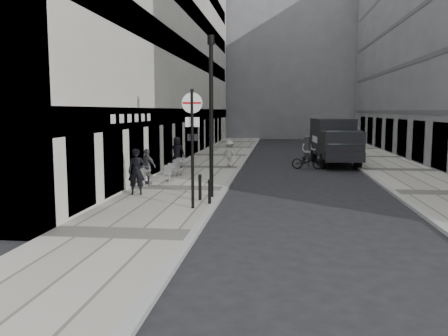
% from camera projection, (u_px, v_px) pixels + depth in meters
% --- Properties ---
extents(ground, '(120.00, 120.00, 0.00)m').
position_uv_depth(ground, '(169.00, 273.00, 10.00)').
color(ground, black).
rests_on(ground, ground).
extents(sidewalk, '(4.00, 60.00, 0.12)m').
position_uv_depth(sidewalk, '(206.00, 168.00, 27.97)').
color(sidewalk, '#A6A196').
rests_on(sidewalk, ground).
extents(far_sidewalk, '(4.00, 60.00, 0.12)m').
position_uv_depth(far_sidewalk, '(398.00, 170.00, 26.72)').
color(far_sidewalk, '#A6A196').
rests_on(far_sidewalk, ground).
extents(building_left, '(4.00, 45.00, 18.00)m').
position_uv_depth(building_left, '(163.00, 32.00, 33.76)').
color(building_left, silver).
rests_on(building_left, ground).
extents(building_far, '(24.00, 16.00, 22.00)m').
position_uv_depth(building_far, '(274.00, 54.00, 63.73)').
color(building_far, slate).
rests_on(building_far, ground).
extents(walking_man, '(0.74, 0.57, 1.82)m').
position_uv_depth(walking_man, '(137.00, 172.00, 18.63)').
color(walking_man, black).
rests_on(walking_man, sidewalk).
extents(sign_post, '(0.69, 0.10, 4.01)m').
position_uv_depth(sign_post, '(192.00, 133.00, 15.80)').
color(sign_post, black).
rests_on(sign_post, sidewalk).
extents(lamppost, '(0.27, 0.27, 6.07)m').
position_uv_depth(lamppost, '(211.00, 109.00, 17.83)').
color(lamppost, black).
rests_on(lamppost, sidewalk).
extents(bollard_near, '(0.11, 0.11, 0.82)m').
position_uv_depth(bollard_near, '(210.00, 192.00, 16.85)').
color(bollard_near, black).
rests_on(bollard_near, sidewalk).
extents(bollard_far, '(0.12, 0.12, 0.91)m').
position_uv_depth(bollard_far, '(200.00, 188.00, 17.52)').
color(bollard_far, black).
rests_on(bollard_far, sidewalk).
extents(panel_van, '(2.72, 6.32, 2.90)m').
position_uv_depth(panel_van, '(334.00, 139.00, 29.91)').
color(panel_van, black).
rests_on(panel_van, ground).
extents(cyclist, '(1.89, 0.84, 1.98)m').
position_uv_depth(cyclist, '(308.00, 156.00, 27.76)').
color(cyclist, black).
rests_on(cyclist, ground).
extents(pedestrian_a, '(1.02, 0.74, 1.60)m').
position_uv_depth(pedestrian_a, '(147.00, 166.00, 21.32)').
color(pedestrian_a, '#505054').
rests_on(pedestrian_a, sidewalk).
extents(pedestrian_b, '(1.15, 1.03, 1.55)m').
position_uv_depth(pedestrian_b, '(230.00, 153.00, 28.06)').
color(pedestrian_b, '#B1AEA3').
rests_on(pedestrian_b, sidewalk).
extents(pedestrian_c, '(0.89, 0.60, 1.79)m').
position_uv_depth(pedestrian_c, '(177.00, 152.00, 27.58)').
color(pedestrian_c, black).
rests_on(pedestrian_c, sidewalk).
extents(cafe_table_near, '(0.66, 1.49, 0.85)m').
position_uv_depth(cafe_table_near, '(178.00, 167.00, 24.32)').
color(cafe_table_near, '#BABABC').
rests_on(cafe_table_near, sidewalk).
extents(cafe_table_mid, '(0.62, 1.41, 0.80)m').
position_uv_depth(cafe_table_mid, '(170.00, 172.00, 22.26)').
color(cafe_table_mid, '#B8B8BA').
rests_on(cafe_table_mid, sidewalk).
extents(cafe_table_far, '(0.64, 1.44, 0.82)m').
position_uv_depth(cafe_table_far, '(144.00, 176.00, 20.85)').
color(cafe_table_far, '#BABABD').
rests_on(cafe_table_far, sidewalk).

